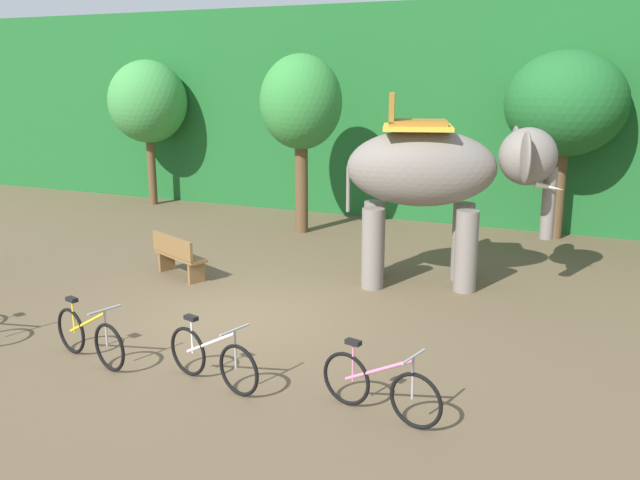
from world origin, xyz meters
name	(u,v)px	position (x,y,z in m)	size (l,w,h in m)	color
ground_plane	(240,320)	(0.00, 0.00, 0.00)	(80.00, 80.00, 0.00)	brown
foliage_hedge	(430,109)	(0.00, 12.11, 3.04)	(36.00, 6.00, 6.08)	#1E6028
tree_center	(148,102)	(-8.08, 8.21, 3.27)	(2.46, 2.46, 4.58)	brown
tree_far_right	(301,104)	(-1.91, 6.52, 3.38)	(2.13, 2.13, 4.65)	brown
tree_center_left	(566,104)	(4.38, 8.55, 3.40)	(2.98, 2.98, 4.72)	brown
elephant	(439,176)	(2.54, 3.38, 2.20)	(4.24, 2.67, 3.78)	slate
bike_yellow	(89,337)	(-1.11, -2.40, 0.39)	(1.66, 0.63, 0.92)	black
bike_white	(212,358)	(0.96, -2.33, 0.39)	(1.67, 0.61, 0.92)	black
bike_pink	(379,387)	(3.31, -2.23, 0.39)	(1.68, 0.57, 0.92)	black
wooden_bench	(178,255)	(-2.47, 1.69, 0.48)	(1.54, 0.99, 0.89)	brown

